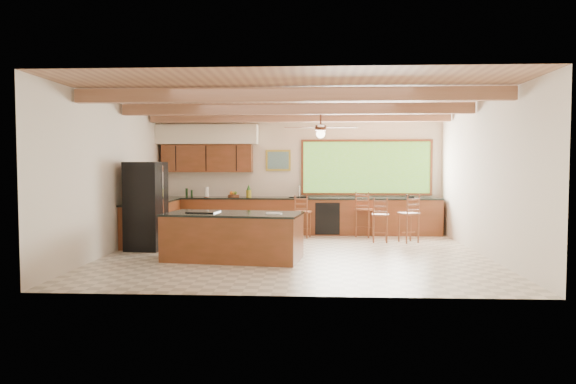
{
  "coord_description": "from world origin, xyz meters",
  "views": [
    {
      "loc": [
        0.37,
        -9.92,
        1.73
      ],
      "look_at": [
        -0.18,
        0.8,
        1.16
      ],
      "focal_mm": 32.0,
      "sensor_mm": 36.0,
      "label": 1
    }
  ],
  "objects": [
    {
      "name": "room_shell",
      "position": [
        -0.17,
        0.65,
        2.21
      ],
      "size": [
        7.27,
        6.54,
        3.02
      ],
      "color": "silver",
      "rests_on": "ground"
    },
    {
      "name": "refrigerator",
      "position": [
        -3.05,
        0.32,
        0.9
      ],
      "size": [
        0.76,
        0.75,
        1.79
      ],
      "rotation": [
        0.0,
        0.0,
        -0.1
      ],
      "color": "black",
      "rests_on": "ground"
    },
    {
      "name": "island",
      "position": [
        -1.1,
        -0.66,
        0.43
      ],
      "size": [
        2.59,
        1.47,
        0.88
      ],
      "rotation": [
        0.0,
        0.0,
        -0.13
      ],
      "color": "brown",
      "rests_on": "ground"
    },
    {
      "name": "bar_stool_a",
      "position": [
        0.1,
        2.2,
        0.6
      ],
      "size": [
        0.44,
        0.44,
        1.02
      ],
      "rotation": [
        0.0,
        0.0,
        -0.24
      ],
      "color": "brown",
      "rests_on": "ground"
    },
    {
      "name": "bar_stool_b",
      "position": [
        1.58,
        2.39,
        0.65
      ],
      "size": [
        0.52,
        0.52,
        1.1
      ],
      "rotation": [
        0.0,
        0.0,
        -0.4
      ],
      "color": "brown",
      "rests_on": "ground"
    },
    {
      "name": "bar_stool_d",
      "position": [
        1.85,
        1.55,
        0.6
      ],
      "size": [
        0.4,
        0.4,
        1.02
      ],
      "rotation": [
        0.0,
        0.0,
        -0.1
      ],
      "color": "brown",
      "rests_on": "ground"
    },
    {
      "name": "bar_stool_c",
      "position": [
        2.49,
        1.54,
        0.63
      ],
      "size": [
        0.51,
        0.51,
        1.07
      ],
      "rotation": [
        0.0,
        0.0,
        0.41
      ],
      "color": "brown",
      "rests_on": "ground"
    },
    {
      "name": "counter_run",
      "position": [
        -0.82,
        2.52,
        0.46
      ],
      "size": [
        7.12,
        3.1,
        1.25
      ],
      "color": "brown",
      "rests_on": "ground"
    },
    {
      "name": "ground",
      "position": [
        0.0,
        0.0,
        0.0
      ],
      "size": [
        7.2,
        7.2,
        0.0
      ],
      "primitive_type": "plane",
      "color": "beige",
      "rests_on": "ground"
    }
  ]
}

